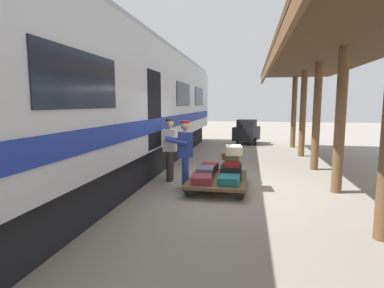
{
  "coord_description": "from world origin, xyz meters",
  "views": [
    {
      "loc": [
        -0.52,
        7.69,
        2.1
      ],
      "look_at": [
        0.84,
        0.51,
        1.15
      ],
      "focal_mm": 28.8,
      "sensor_mm": 36.0,
      "label": 1
    }
  ],
  "objects_px": {
    "suitcase_maroon_trunk": "(208,168)",
    "porter_in_overalls": "(184,153)",
    "suitcase_black_hardshell": "(231,172)",
    "suitcase_olive_duffel": "(232,157)",
    "suitcase_teal_softside": "(229,180)",
    "baggage_tug": "(247,132)",
    "suitcase_burgundy_valise": "(202,179)",
    "suitcase_cream_canvas": "(234,150)",
    "luggage_cart": "(218,179)",
    "suitcase_red_plastic": "(232,163)",
    "suitcase_yellow_case": "(232,161)",
    "suitcase_navy_fabric": "(232,168)",
    "porter_by_door": "(171,147)",
    "train_car": "(101,106)",
    "suitcase_slate_roller": "(205,172)",
    "suitcase_brown_leather": "(231,156)"
  },
  "relations": [
    {
      "from": "suitcase_maroon_trunk",
      "to": "porter_in_overalls",
      "type": "height_order",
      "value": "porter_in_overalls"
    },
    {
      "from": "suitcase_black_hardshell",
      "to": "suitcase_olive_duffel",
      "type": "bearing_deg",
      "value": -113.44
    },
    {
      "from": "suitcase_teal_softside",
      "to": "baggage_tug",
      "type": "xyz_separation_m",
      "value": [
        -0.27,
        -9.6,
        0.25
      ]
    },
    {
      "from": "suitcase_burgundy_valise",
      "to": "suitcase_cream_canvas",
      "type": "distance_m",
      "value": 1.1
    },
    {
      "from": "suitcase_black_hardshell",
      "to": "porter_in_overalls",
      "type": "height_order",
      "value": "porter_in_overalls"
    },
    {
      "from": "luggage_cart",
      "to": "suitcase_red_plastic",
      "type": "bearing_deg",
      "value": -173.43
    },
    {
      "from": "suitcase_yellow_case",
      "to": "suitcase_olive_duffel",
      "type": "distance_m",
      "value": 0.56
    },
    {
      "from": "suitcase_navy_fabric",
      "to": "suitcase_yellow_case",
      "type": "bearing_deg",
      "value": -73.12
    },
    {
      "from": "suitcase_burgundy_valise",
      "to": "suitcase_teal_softside",
      "type": "bearing_deg",
      "value": 180.0
    },
    {
      "from": "porter_by_door",
      "to": "suitcase_burgundy_valise",
      "type": "bearing_deg",
      "value": 132.42
    },
    {
      "from": "luggage_cart",
      "to": "train_car",
      "type": "bearing_deg",
      "value": -3.76
    },
    {
      "from": "suitcase_teal_softside",
      "to": "suitcase_cream_canvas",
      "type": "height_order",
      "value": "suitcase_cream_canvas"
    },
    {
      "from": "suitcase_teal_softside",
      "to": "baggage_tug",
      "type": "relative_size",
      "value": 0.31
    },
    {
      "from": "luggage_cart",
      "to": "porter_by_door",
      "type": "distance_m",
      "value": 1.62
    },
    {
      "from": "suitcase_cream_canvas",
      "to": "baggage_tug",
      "type": "distance_m",
      "value": 9.01
    },
    {
      "from": "train_car",
      "to": "suitcase_black_hardshell",
      "type": "relative_size",
      "value": 33.75
    },
    {
      "from": "suitcase_yellow_case",
      "to": "porter_in_overalls",
      "type": "relative_size",
      "value": 0.25
    },
    {
      "from": "suitcase_navy_fabric",
      "to": "suitcase_yellow_case",
      "type": "relative_size",
      "value": 1.38
    },
    {
      "from": "suitcase_slate_roller",
      "to": "suitcase_cream_canvas",
      "type": "xyz_separation_m",
      "value": [
        -0.69,
        -0.02,
        0.57
      ]
    },
    {
      "from": "luggage_cart",
      "to": "suitcase_maroon_trunk",
      "type": "bearing_deg",
      "value": -61.31
    },
    {
      "from": "suitcase_navy_fabric",
      "to": "baggage_tug",
      "type": "distance_m",
      "value": 8.45
    },
    {
      "from": "suitcase_burgundy_valise",
      "to": "suitcase_yellow_case",
      "type": "xyz_separation_m",
      "value": [
        -0.63,
        -1.15,
        0.23
      ]
    },
    {
      "from": "suitcase_black_hardshell",
      "to": "suitcase_red_plastic",
      "type": "relative_size",
      "value": 1.42
    },
    {
      "from": "suitcase_black_hardshell",
      "to": "suitcase_yellow_case",
      "type": "height_order",
      "value": "suitcase_yellow_case"
    },
    {
      "from": "suitcase_burgundy_valise",
      "to": "suitcase_olive_duffel",
      "type": "distance_m",
      "value": 1.01
    },
    {
      "from": "train_car",
      "to": "suitcase_brown_leather",
      "type": "height_order",
      "value": "train_car"
    },
    {
      "from": "porter_by_door",
      "to": "suitcase_cream_canvas",
      "type": "bearing_deg",
      "value": 162.49
    },
    {
      "from": "suitcase_maroon_trunk",
      "to": "suitcase_cream_canvas",
      "type": "xyz_separation_m",
      "value": [
        -0.69,
        0.55,
        0.59
      ]
    },
    {
      "from": "suitcase_yellow_case",
      "to": "suitcase_navy_fabric",
      "type": "bearing_deg",
      "value": 106.88
    },
    {
      "from": "suitcase_brown_leather",
      "to": "porter_by_door",
      "type": "distance_m",
      "value": 1.66
    },
    {
      "from": "suitcase_slate_roller",
      "to": "suitcase_yellow_case",
      "type": "xyz_separation_m",
      "value": [
        -0.63,
        -0.58,
        0.19
      ]
    },
    {
      "from": "suitcase_teal_softside",
      "to": "suitcase_red_plastic",
      "type": "distance_m",
      "value": 0.67
    },
    {
      "from": "suitcase_brown_leather",
      "to": "suitcase_navy_fabric",
      "type": "bearing_deg",
      "value": -128.2
    },
    {
      "from": "suitcase_slate_roller",
      "to": "suitcase_olive_duffel",
      "type": "xyz_separation_m",
      "value": [
        -0.65,
        -0.06,
        0.4
      ]
    },
    {
      "from": "train_car",
      "to": "baggage_tug",
      "type": "relative_size",
      "value": 10.45
    },
    {
      "from": "suitcase_navy_fabric",
      "to": "suitcase_black_hardshell",
      "type": "bearing_deg",
      "value": 90.0
    },
    {
      "from": "porter_by_door",
      "to": "porter_in_overalls",
      "type": "bearing_deg",
      "value": 124.66
    },
    {
      "from": "train_car",
      "to": "porter_by_door",
      "type": "height_order",
      "value": "train_car"
    },
    {
      "from": "suitcase_navy_fabric",
      "to": "suitcase_maroon_trunk",
      "type": "relative_size",
      "value": 0.94
    },
    {
      "from": "suitcase_brown_leather",
      "to": "baggage_tug",
      "type": "relative_size",
      "value": 0.25
    },
    {
      "from": "suitcase_navy_fabric",
      "to": "suitcase_slate_roller",
      "type": "relative_size",
      "value": 0.98
    },
    {
      "from": "suitcase_yellow_case",
      "to": "suitcase_burgundy_valise",
      "type": "bearing_deg",
      "value": 61.47
    },
    {
      "from": "train_car",
      "to": "suitcase_yellow_case",
      "type": "bearing_deg",
      "value": -173.94
    },
    {
      "from": "suitcase_burgundy_valise",
      "to": "suitcase_cream_canvas",
      "type": "relative_size",
      "value": 1.12
    },
    {
      "from": "suitcase_yellow_case",
      "to": "suitcase_maroon_trunk",
      "type": "bearing_deg",
      "value": 0.43
    },
    {
      "from": "suitcase_brown_leather",
      "to": "train_car",
      "type": "bearing_deg",
      "value": 5.52
    },
    {
      "from": "luggage_cart",
      "to": "suitcase_olive_duffel",
      "type": "height_order",
      "value": "suitcase_olive_duffel"
    },
    {
      "from": "suitcase_maroon_trunk",
      "to": "suitcase_teal_softside",
      "type": "relative_size",
      "value": 1.05
    },
    {
      "from": "suitcase_yellow_case",
      "to": "suitcase_olive_duffel",
      "type": "height_order",
      "value": "suitcase_olive_duffel"
    },
    {
      "from": "suitcase_navy_fabric",
      "to": "porter_in_overalls",
      "type": "height_order",
      "value": "porter_in_overalls"
    }
  ]
}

